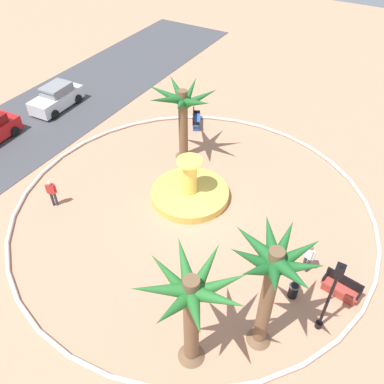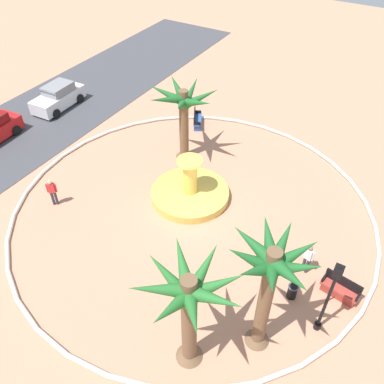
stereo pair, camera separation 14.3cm
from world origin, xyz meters
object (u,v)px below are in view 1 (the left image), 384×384
at_px(lamppost, 331,292).
at_px(person_cyclist_helmet, 308,257).
at_px(palm_tree_near_fountain, 182,108).
at_px(palm_tree_mid_plaza, 191,301).
at_px(palm_tree_by_curb, 272,274).
at_px(trash_bin, 293,290).
at_px(person_cyclist_photo, 52,192).
at_px(bench_east, 340,289).
at_px(parked_car_second, 57,98).
at_px(bench_west, 196,121).
at_px(fountain, 190,192).

distance_m(lamppost, person_cyclist_helmet, 3.15).
bearing_deg(palm_tree_near_fountain, palm_tree_mid_plaza, -147.52).
relative_size(palm_tree_by_curb, lamppost, 1.39).
bearing_deg(trash_bin, person_cyclist_helmet, -0.95).
relative_size(palm_tree_near_fountain, person_cyclist_photo, 2.84).
xyz_separation_m(bench_east, parked_car_second, (5.72, 21.81, 0.43)).
bearing_deg(parked_car_second, palm_tree_mid_plaza, -122.48).
xyz_separation_m(person_cyclist_photo, parked_car_second, (7.72, 7.28, -0.14)).
relative_size(palm_tree_near_fountain, trash_bin, 6.39).
distance_m(bench_west, parked_car_second, 10.26).
bearing_deg(palm_tree_near_fountain, parked_car_second, 87.11).
bearing_deg(fountain, parked_car_second, 74.75).
height_order(fountain, bench_west, fountain).
relative_size(palm_tree_near_fountain, bench_west, 2.84).
relative_size(trash_bin, person_cyclist_photo, 0.44).
distance_m(bench_west, lamppost, 15.88).
distance_m(palm_tree_by_curb, lamppost, 3.08).
bearing_deg(lamppost, trash_bin, 58.15).
height_order(fountain, trash_bin, fountain).
bearing_deg(bench_east, person_cyclist_helmet, 73.66).
height_order(palm_tree_by_curb, palm_tree_mid_plaza, palm_tree_by_curb).
relative_size(palm_tree_mid_plaza, person_cyclist_helmet, 2.99).
relative_size(fountain, person_cyclist_photo, 2.56).
height_order(person_cyclist_photo, parked_car_second, parked_car_second).
bearing_deg(parked_car_second, trash_bin, -108.74).
relative_size(bench_west, person_cyclist_photo, 1.00).
height_order(palm_tree_mid_plaza, parked_car_second, palm_tree_mid_plaza).
bearing_deg(parked_car_second, palm_tree_by_curb, -115.54).
relative_size(palm_tree_mid_plaza, bench_east, 3.01).
xyz_separation_m(palm_tree_mid_plaza, parked_car_second, (11.28, 17.72, -2.84)).
bearing_deg(parked_car_second, bench_west, -73.57).
height_order(palm_tree_by_curb, bench_east, palm_tree_by_curb).
xyz_separation_m(fountain, bench_west, (6.48, 3.32, 0.00)).
bearing_deg(palm_tree_by_curb, parked_car_second, 64.46).
bearing_deg(palm_tree_by_curb, lamppost, -47.45).
bearing_deg(palm_tree_near_fountain, person_cyclist_photo, 153.24).
distance_m(lamppost, trash_bin, 2.56).
bearing_deg(bench_west, trash_bin, -133.40).
height_order(palm_tree_mid_plaza, bench_east, palm_tree_mid_plaza).
bearing_deg(lamppost, fountain, 63.84).
relative_size(palm_tree_by_curb, person_cyclist_photo, 3.38).
bearing_deg(person_cyclist_photo, fountain, -54.83).
height_order(lamppost, person_cyclist_helmet, lamppost).
xyz_separation_m(fountain, person_cyclist_helmet, (-1.65, -6.98, 0.59)).
xyz_separation_m(lamppost, person_cyclist_helmet, (2.46, 1.37, -1.41)).
bearing_deg(parked_car_second, person_cyclist_photo, -136.71).
bearing_deg(fountain, bench_west, 27.12).
height_order(palm_tree_near_fountain, palm_tree_by_curb, palm_tree_by_curb).
xyz_separation_m(palm_tree_near_fountain, palm_tree_by_curb, (-8.84, -8.76, 0.78)).
bearing_deg(trash_bin, parked_car_second, 71.26).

